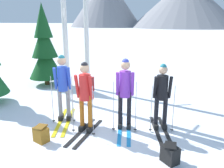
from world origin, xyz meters
name	(u,v)px	position (x,y,z in m)	size (l,w,h in m)	color
ground_plane	(108,128)	(0.00, 0.00, 0.00)	(400.00, 400.00, 0.00)	white
skier_in_blue	(63,84)	(-1.30, 0.16, 1.04)	(0.77, 1.80, 1.82)	yellow
skier_in_red	(85,93)	(-0.48, -0.30, 1.00)	(0.61, 1.58, 1.76)	black
skier_in_purple	(125,90)	(0.40, 0.09, 1.03)	(0.62, 1.63, 1.81)	#1E84D1
skier_in_black	(162,95)	(1.29, 0.27, 0.92)	(0.69, 1.61, 1.69)	black
pine_tree_near	(45,49)	(-3.67, 3.30, 1.54)	(1.40, 1.40, 3.37)	#51381E
birch_tree_tall	(64,30)	(-1.93, 1.70, 2.38)	(1.02, 0.97, 4.58)	silver
birch_tree_slender	(86,20)	(-1.77, 3.25, 2.70)	(0.60, 0.52, 5.30)	silver
backpack_on_snow_front	(41,134)	(-1.29, -1.06, 0.19)	(0.39, 0.35, 0.38)	#99661E
backpack_on_snow_beside	(170,154)	(1.56, -1.13, 0.19)	(0.40, 0.39, 0.38)	black
mountain_ridge_distant	(184,0)	(4.50, 86.85, 9.86)	(86.17, 39.82, 20.59)	gray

